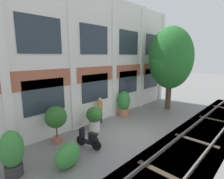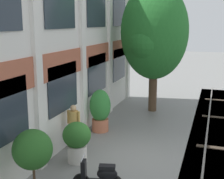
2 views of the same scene
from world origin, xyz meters
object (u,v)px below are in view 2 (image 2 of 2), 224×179
Objects in this scene: potted_plant_low_pan at (33,151)px; resident_by_doorway at (74,125)px; broadleaf_tree at (154,34)px; potted_plant_stone_basin at (100,109)px; potted_plant_fluted_column at (77,139)px; scooter_second_parked at (100,176)px.

potted_plant_low_pan reaches higher than resident_by_doorway.
resident_by_doorway is at bearing 163.78° from broadleaf_tree.
potted_plant_stone_basin is 2.09m from resident_by_doorway.
resident_by_doorway is (-2.07, 0.23, -0.06)m from potted_plant_stone_basin.
potted_plant_stone_basin is 1.08× the size of resident_by_doorway.
potted_plant_fluted_column is at bearing -4.88° from potted_plant_low_pan.
potted_plant_stone_basin is 4.83m from scooter_second_parked.
potted_plant_stone_basin is at bearing -82.89° from scooter_second_parked.
broadleaf_tree is 9.51m from potted_plant_low_pan.
potted_plant_fluted_column is 1.11m from resident_by_doorway.
broadleaf_tree is 8.96m from scooter_second_parked.
resident_by_doorway is at bearing 173.76° from potted_plant_stone_basin.
potted_plant_low_pan is at bearing 175.12° from potted_plant_fluted_column.
potted_plant_low_pan is 2.31m from potted_plant_fluted_column.
broadleaf_tree is at bearing -8.75° from resident_by_doorway.
potted_plant_fluted_column is at bearing -141.83° from resident_by_doorway.
resident_by_doorway is at bearing -65.13° from scooter_second_parked.
potted_plant_low_pan is 1.36× the size of scooter_second_parked.
scooter_second_parked is at bearing -137.37° from potted_plant_fluted_column.
broadleaf_tree reaches higher than potted_plant_stone_basin.
potted_plant_stone_basin is at bearing 158.64° from broadleaf_tree.
broadleaf_tree is 3.58× the size of potted_plant_stone_basin.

